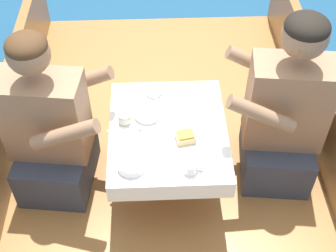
# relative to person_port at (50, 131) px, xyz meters

# --- Properties ---
(ground_plane) EXTENTS (60.00, 60.00, 0.00)m
(ground_plane) POSITION_rel_person_port_xyz_m (0.59, 0.03, -0.63)
(ground_plane) COLOR navy
(boat_deck) EXTENTS (1.84, 3.05, 0.25)m
(boat_deck) POSITION_rel_person_port_xyz_m (0.59, 0.03, -0.51)
(boat_deck) COLOR #9E6B38
(boat_deck) RESTS_ON ground_plane
(gunwale_port) EXTENTS (0.06, 3.05, 0.42)m
(gunwale_port) POSITION_rel_person_port_xyz_m (-0.30, 0.03, -0.17)
(gunwale_port) COLOR #936033
(gunwale_port) RESTS_ON boat_deck
(gunwale_starboard) EXTENTS (0.06, 3.05, 0.42)m
(gunwale_starboard) POSITION_rel_person_port_xyz_m (1.48, 0.03, -0.17)
(gunwale_starboard) COLOR #936033
(gunwale_starboard) RESTS_ON boat_deck
(cockpit_table) EXTENTS (0.58, 0.70, 0.41)m
(cockpit_table) POSITION_rel_person_port_xyz_m (0.59, -0.04, -0.02)
(cockpit_table) COLOR #B2B2B7
(cockpit_table) RESTS_ON boat_deck
(person_port) EXTENTS (0.56, 0.49, 0.97)m
(person_port) POSITION_rel_person_port_xyz_m (0.00, 0.00, 0.00)
(person_port) COLOR #333847
(person_port) RESTS_ON boat_deck
(person_starboard) EXTENTS (0.56, 0.49, 1.01)m
(person_starboard) POSITION_rel_person_port_xyz_m (1.18, 0.03, 0.03)
(person_starboard) COLOR #333847
(person_starboard) RESTS_ON boat_deck
(plate_sandwich) EXTENTS (0.20, 0.20, 0.01)m
(plate_sandwich) POSITION_rel_person_port_xyz_m (0.67, -0.12, 0.04)
(plate_sandwich) COLOR white
(plate_sandwich) RESTS_ON cockpit_table
(plate_bread) EXTENTS (0.21, 0.21, 0.01)m
(plate_bread) POSITION_rel_person_port_xyz_m (0.74, 0.08, 0.04)
(plate_bread) COLOR white
(plate_bread) RESTS_ON cockpit_table
(sandwich) EXTENTS (0.10, 0.09, 0.05)m
(sandwich) POSITION_rel_person_port_xyz_m (0.67, -0.12, 0.06)
(sandwich) COLOR #E0BC7F
(sandwich) RESTS_ON plate_sandwich
(bowl_port_near) EXTENTS (0.14, 0.14, 0.04)m
(bowl_port_near) POSITION_rel_person_port_xyz_m (0.49, 0.06, 0.05)
(bowl_port_near) COLOR white
(bowl_port_near) RESTS_ON cockpit_table
(bowl_starboard_near) EXTENTS (0.13, 0.13, 0.04)m
(bowl_starboard_near) POSITION_rel_person_port_xyz_m (0.41, -0.27, 0.05)
(bowl_starboard_near) COLOR white
(bowl_starboard_near) RESTS_ON cockpit_table
(coffee_cup_port) EXTENTS (0.11, 0.08, 0.05)m
(coffee_cup_port) POSITION_rel_person_port_xyz_m (0.53, 0.22, 0.06)
(coffee_cup_port) COLOR white
(coffee_cup_port) RESTS_ON cockpit_table
(coffee_cup_starboard) EXTENTS (0.09, 0.06, 0.05)m
(coffee_cup_starboard) POSITION_rel_person_port_xyz_m (0.68, -0.31, 0.06)
(coffee_cup_starboard) COLOR white
(coffee_cup_starboard) RESTS_ON cockpit_table
(tin_can) EXTENTS (0.07, 0.07, 0.05)m
(tin_can) POSITION_rel_person_port_xyz_m (0.38, 0.02, 0.06)
(tin_can) COLOR silver
(tin_can) RESTS_ON cockpit_table
(utensil_knife_starboard) EXTENTS (0.02, 0.17, 0.00)m
(utensil_knife_starboard) POSITION_rel_person_port_xyz_m (0.41, 0.20, 0.03)
(utensil_knife_starboard) COLOR silver
(utensil_knife_starboard) RESTS_ON cockpit_table
(utensil_spoon_port) EXTENTS (0.16, 0.09, 0.01)m
(utensil_spoon_port) POSITION_rel_person_port_xyz_m (0.42, -0.02, 0.03)
(utensil_spoon_port) COLOR silver
(utensil_spoon_port) RESTS_ON cockpit_table
(utensil_knife_port) EXTENTS (0.17, 0.04, 0.00)m
(utensil_knife_port) POSITION_rel_person_port_xyz_m (0.79, -0.29, 0.03)
(utensil_knife_port) COLOR silver
(utensil_knife_port) RESTS_ON cockpit_table
(utensil_spoon_center) EXTENTS (0.17, 0.03, 0.01)m
(utensil_spoon_center) POSITION_rel_person_port_xyz_m (0.35, -0.05, 0.03)
(utensil_spoon_center) COLOR silver
(utensil_spoon_center) RESTS_ON cockpit_table
(utensil_spoon_starboard) EXTENTS (0.07, 0.17, 0.01)m
(utensil_spoon_starboard) POSITION_rel_person_port_xyz_m (0.80, 0.25, 0.03)
(utensil_spoon_starboard) COLOR silver
(utensil_spoon_starboard) RESTS_ON cockpit_table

